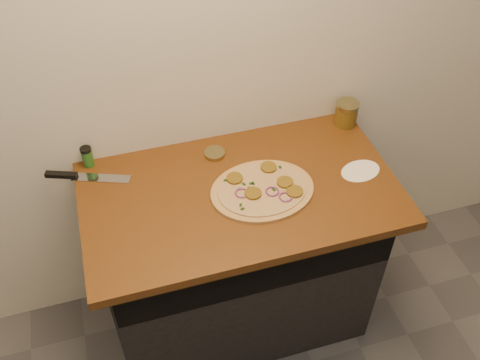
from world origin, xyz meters
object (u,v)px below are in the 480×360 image
object	(u,v)px
pizza	(263,189)
spice_shaker	(87,157)
chefs_knife	(80,176)
salsa_jar	(346,113)

from	to	relation	value
pizza	spice_shaker	bearing A→B (deg)	151.40
chefs_knife	salsa_jar	size ratio (longest dim) A/B	3.00
chefs_knife	spice_shaker	world-z (taller)	spice_shaker
pizza	chefs_knife	distance (m)	0.71
spice_shaker	pizza	bearing A→B (deg)	-28.60
pizza	spice_shaker	size ratio (longest dim) A/B	4.63
chefs_knife	spice_shaker	size ratio (longest dim) A/B	3.68
salsa_jar	spice_shaker	distance (m)	1.09
salsa_jar	spice_shaker	size ratio (longest dim) A/B	1.23
pizza	chefs_knife	world-z (taller)	pizza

